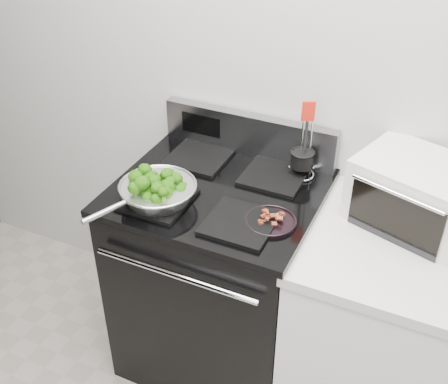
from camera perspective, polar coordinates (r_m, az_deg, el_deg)
The scene contains 8 objects.
back_wall at distance 2.18m, azimuth 10.54°, elevation 11.76°, with size 4.00×0.02×2.70m, color #B4B2AB.
gas_range at distance 2.47m, azimuth -0.53°, elevation -8.52°, with size 0.79×0.69×1.13m.
counter at distance 2.36m, azimuth 15.06°, elevation -13.55°, with size 0.62×0.68×0.92m.
skillet at distance 2.09m, azimuth -6.79°, elevation 0.07°, with size 0.29×0.44×0.06m.
broccoli_pile at distance 2.09m, azimuth -6.76°, elevation 0.49°, with size 0.23×0.23×0.08m, color black, non-canonical shape.
bacon_plate at distance 2.00m, azimuth 4.75°, elevation -2.74°, with size 0.19×0.19×0.04m.
utensil_holder at distance 2.25m, azimuth 7.91°, elevation 2.97°, with size 0.11×0.11×0.33m.
toaster_oven at distance 2.11m, azimuth 19.04°, elevation -0.16°, with size 0.50×0.43×0.24m.
Camera 1 is at (0.48, -0.22, 2.17)m, focal length 45.00 mm.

